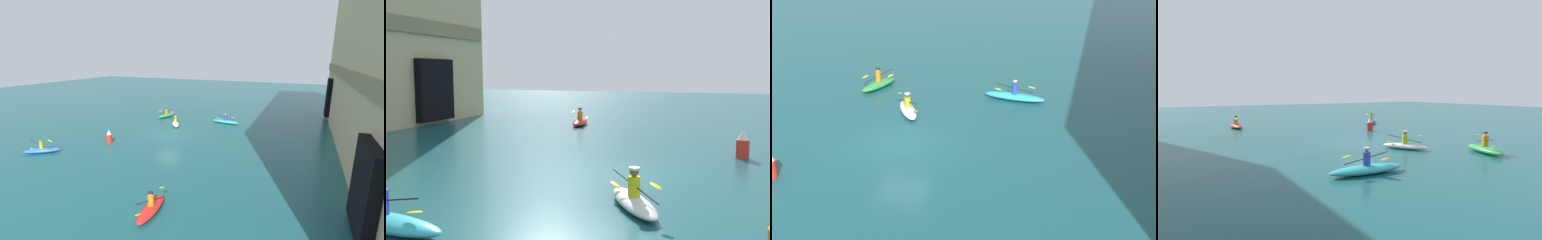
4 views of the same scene
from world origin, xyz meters
TOP-DOWN VIEW (x-y plane):
  - ground_plane at (0.00, 0.00)m, footprint 120.00×120.00m
  - kayak_white at (-3.74, -1.06)m, footprint 2.77×2.08m
  - kayak_cyan at (-7.12, 4.09)m, footprint 1.19×3.54m
  - kayak_blue at (8.85, -7.38)m, footprint 2.36×2.78m
  - kayak_red at (12.38, 5.84)m, footprint 2.92×1.10m
  - kayak_green at (-7.04, -4.15)m, footprint 2.96×1.58m
  - marker_buoy at (4.29, -4.05)m, footprint 0.54×0.54m

SIDE VIEW (x-z plane):
  - ground_plane at x=0.00m, z-range 0.00..0.00m
  - kayak_white at x=-3.74m, z-range -0.33..0.79m
  - kayak_cyan at x=-7.12m, z-range -0.35..0.81m
  - kayak_red at x=12.38m, z-range -0.34..0.85m
  - kayak_green at x=-7.04m, z-range -0.35..0.87m
  - kayak_blue at x=8.85m, z-range -0.35..0.87m
  - marker_buoy at x=4.29m, z-range -0.04..1.18m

